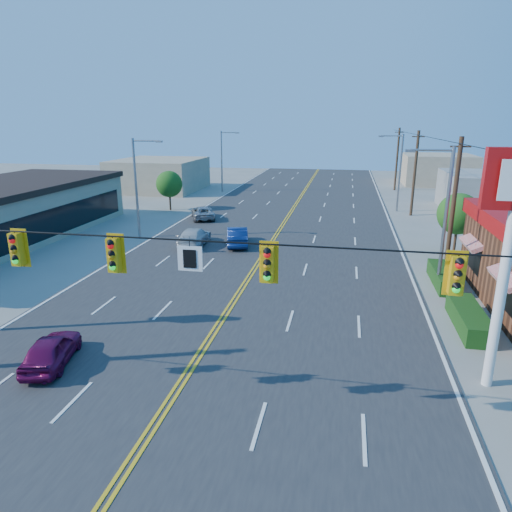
% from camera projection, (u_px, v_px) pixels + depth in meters
% --- Properties ---
extents(ground, '(160.00, 160.00, 0.00)m').
position_uv_depth(ground, '(162.00, 414.00, 15.03)').
color(ground, gray).
rests_on(ground, ground).
extents(road, '(20.00, 120.00, 0.06)m').
position_uv_depth(road, '(266.00, 251.00, 33.83)').
color(road, '#2D2D30').
rests_on(road, ground).
extents(signal_span, '(24.32, 0.34, 9.00)m').
position_uv_depth(signal_span, '(149.00, 274.00, 13.66)').
color(signal_span, '#47301E').
rests_on(signal_span, ground).
extents(kfc_pylon, '(2.20, 0.36, 8.50)m').
position_uv_depth(kfc_pylon, '(512.00, 224.00, 15.03)').
color(kfc_pylon, white).
rests_on(kfc_pylon, ground).
extents(streetlight_se, '(2.55, 0.25, 8.00)m').
position_uv_depth(streetlight_se, '(442.00, 212.00, 24.91)').
color(streetlight_se, gray).
rests_on(streetlight_se, ground).
extents(streetlight_ne, '(2.55, 0.25, 8.00)m').
position_uv_depth(streetlight_ne, '(398.00, 168.00, 47.47)').
color(streetlight_ne, gray).
rests_on(streetlight_ne, ground).
extents(streetlight_sw, '(2.55, 0.25, 8.00)m').
position_uv_depth(streetlight_sw, '(138.00, 183.00, 36.43)').
color(streetlight_sw, gray).
rests_on(streetlight_sw, ground).
extents(streetlight_nw, '(2.55, 0.25, 8.00)m').
position_uv_depth(streetlight_nw, '(223.00, 158.00, 60.88)').
color(streetlight_nw, gray).
rests_on(streetlight_nw, ground).
extents(utility_pole_near, '(0.28, 0.28, 8.40)m').
position_uv_depth(utility_pole_near, '(453.00, 206.00, 28.50)').
color(utility_pole_near, '#47301E').
rests_on(utility_pole_near, ground).
extents(utility_pole_mid, '(0.28, 0.28, 8.40)m').
position_uv_depth(utility_pole_mid, '(415.00, 174.00, 45.42)').
color(utility_pole_mid, '#47301E').
rests_on(utility_pole_mid, ground).
extents(utility_pole_far, '(0.28, 0.28, 8.40)m').
position_uv_depth(utility_pole_far, '(397.00, 159.00, 62.35)').
color(utility_pole_far, '#47301E').
rests_on(utility_pole_far, ground).
extents(tree_kfc_rear, '(2.94, 2.94, 4.41)m').
position_uv_depth(tree_kfc_rear, '(458.00, 214.00, 32.38)').
color(tree_kfc_rear, '#47301E').
rests_on(tree_kfc_rear, ground).
extents(tree_west, '(2.80, 2.80, 4.20)m').
position_uv_depth(tree_west, '(169.00, 184.00, 48.62)').
color(tree_west, '#47301E').
rests_on(tree_west, ground).
extents(bld_east_mid, '(12.00, 10.00, 4.00)m').
position_uv_depth(bld_east_mid, '(505.00, 193.00, 48.00)').
color(bld_east_mid, gray).
rests_on(bld_east_mid, ground).
extents(bld_west_far, '(11.00, 12.00, 4.20)m').
position_uv_depth(bld_west_far, '(159.00, 175.00, 63.28)').
color(bld_west_far, tan).
rests_on(bld_west_far, ground).
extents(bld_east_far, '(10.00, 10.00, 4.40)m').
position_uv_depth(bld_east_far, '(437.00, 169.00, 69.18)').
color(bld_east_far, tan).
rests_on(bld_east_far, ground).
extents(car_magenta, '(2.25, 3.81, 1.21)m').
position_uv_depth(car_magenta, '(51.00, 351.00, 17.90)').
color(car_magenta, '#680B3E').
rests_on(car_magenta, ground).
extents(car_blue, '(2.53, 4.59, 1.43)m').
position_uv_depth(car_blue, '(237.00, 237.00, 35.12)').
color(car_blue, navy).
rests_on(car_blue, ground).
extents(car_white, '(2.20, 4.72, 1.33)m').
position_uv_depth(car_white, '(194.00, 237.00, 35.14)').
color(car_white, '#BABABA').
rests_on(car_white, ground).
extents(car_silver, '(3.57, 4.86, 1.23)m').
position_uv_depth(car_silver, '(203.00, 213.00, 44.59)').
color(car_silver, '#A0A0A5').
rests_on(car_silver, ground).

